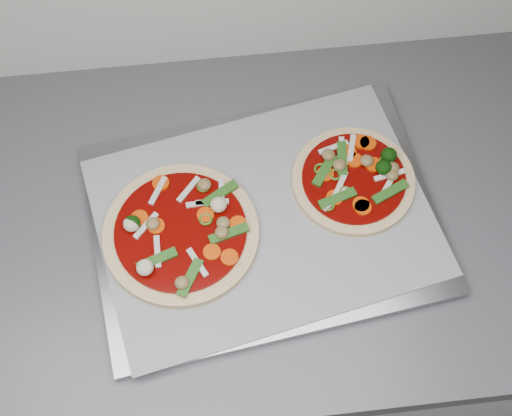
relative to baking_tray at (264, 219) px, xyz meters
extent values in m
cube|color=beige|center=(-0.39, 0.01, -0.48)|extent=(3.60, 0.60, 0.86)
cube|color=#56555C|center=(-0.39, 0.01, -0.03)|extent=(3.60, 0.60, 0.04)
cube|color=gray|center=(0.00, 0.00, 0.00)|extent=(0.54, 0.43, 0.02)
cube|color=gray|center=(0.00, 0.00, 0.01)|extent=(0.53, 0.43, 0.00)
cylinder|color=#DCBA80|center=(-0.12, -0.02, 0.02)|extent=(0.25, 0.25, 0.01)
cylinder|color=#6B0904|center=(-0.12, -0.02, 0.02)|extent=(0.21, 0.21, 0.00)
cube|color=#2D631A|center=(-0.16, -0.06, 0.03)|extent=(0.06, 0.03, 0.00)
ellipsoid|color=olive|center=(-0.16, -0.01, 0.03)|extent=(0.02, 0.02, 0.01)
ellipsoid|color=beige|center=(-0.19, 0.00, 0.04)|extent=(0.03, 0.03, 0.02)
torus|color=#395412|center=(-0.08, 0.05, 0.03)|extent=(0.03, 0.03, 0.00)
ellipsoid|color=olive|center=(-0.08, 0.05, 0.03)|extent=(0.02, 0.02, 0.01)
cylinder|color=#DF4205|center=(-0.15, -0.01, 0.03)|extent=(0.03, 0.03, 0.00)
cylinder|color=#DF4205|center=(-0.06, -0.07, 0.03)|extent=(0.03, 0.03, 0.00)
ellipsoid|color=olive|center=(-0.06, -0.02, 0.03)|extent=(0.02, 0.02, 0.01)
cube|color=#2D631A|center=(-0.11, -0.09, 0.03)|extent=(0.04, 0.06, 0.00)
cube|color=beige|center=(-0.15, 0.05, 0.03)|extent=(0.03, 0.05, 0.00)
cube|color=#2D631A|center=(-0.05, -0.03, 0.03)|extent=(0.06, 0.03, 0.00)
cube|color=beige|center=(-0.07, 0.02, 0.03)|extent=(0.05, 0.01, 0.00)
torus|color=#395412|center=(-0.08, 0.00, 0.03)|extent=(0.03, 0.03, 0.00)
cylinder|color=#DF4205|center=(-0.04, -0.02, 0.03)|extent=(0.03, 0.03, 0.00)
cylinder|color=#DF4205|center=(-0.08, -0.06, 0.03)|extent=(0.04, 0.04, 0.00)
cube|color=beige|center=(-0.09, 0.02, 0.03)|extent=(0.05, 0.01, 0.00)
cube|color=beige|center=(-0.17, -0.01, 0.03)|extent=(0.04, 0.04, 0.00)
cube|color=beige|center=(-0.11, 0.05, 0.03)|extent=(0.04, 0.04, 0.00)
ellipsoid|color=beige|center=(-0.17, -0.07, 0.04)|extent=(0.03, 0.03, 0.02)
cylinder|color=#DF4205|center=(-0.14, 0.06, 0.03)|extent=(0.03, 0.03, 0.00)
cube|color=beige|center=(-0.06, 0.03, 0.03)|extent=(0.01, 0.05, 0.00)
cylinder|color=#DF4205|center=(-0.08, 0.00, 0.03)|extent=(0.03, 0.03, 0.00)
cube|color=beige|center=(-0.15, -0.05, 0.03)|extent=(0.01, 0.05, 0.00)
ellipsoid|color=#0C3205|center=(-0.19, 0.00, 0.04)|extent=(0.03, 0.03, 0.02)
ellipsoid|color=olive|center=(-0.06, -0.03, 0.03)|extent=(0.02, 0.02, 0.01)
ellipsoid|color=olive|center=(-0.12, -0.10, 0.03)|extent=(0.03, 0.03, 0.01)
cube|color=#2D631A|center=(-0.06, 0.03, 0.03)|extent=(0.06, 0.04, 0.00)
ellipsoid|color=beige|center=(-0.06, 0.01, 0.04)|extent=(0.03, 0.03, 0.02)
cylinder|color=#DF4205|center=(-0.18, 0.01, 0.03)|extent=(0.03, 0.03, 0.00)
cube|color=beige|center=(-0.10, -0.07, 0.03)|extent=(0.03, 0.05, 0.00)
cylinder|color=#DCBA80|center=(0.14, 0.04, 0.02)|extent=(0.22, 0.22, 0.01)
cylinder|color=#6B0904|center=(0.14, 0.04, 0.02)|extent=(0.19, 0.19, 0.00)
cylinder|color=#DF4205|center=(0.14, 0.00, 0.03)|extent=(0.03, 0.03, 0.00)
cylinder|color=#DF4205|center=(0.10, 0.01, 0.03)|extent=(0.03, 0.03, 0.00)
ellipsoid|color=olive|center=(0.20, 0.05, 0.03)|extent=(0.03, 0.03, 0.01)
cylinder|color=#DF4205|center=(0.17, 0.10, 0.03)|extent=(0.04, 0.04, 0.00)
cube|color=beige|center=(0.19, 0.04, 0.03)|extent=(0.05, 0.02, 0.00)
ellipsoid|color=olive|center=(0.11, 0.08, 0.03)|extent=(0.02, 0.02, 0.01)
ellipsoid|color=#0C3205|center=(0.19, 0.07, 0.03)|extent=(0.03, 0.03, 0.02)
cube|color=beige|center=(0.19, 0.03, 0.03)|extent=(0.03, 0.04, 0.00)
torus|color=#395412|center=(0.19, 0.06, 0.03)|extent=(0.03, 0.03, 0.00)
cube|color=#2D631A|center=(0.11, 0.01, 0.03)|extent=(0.06, 0.03, 0.00)
ellipsoid|color=olive|center=(0.19, 0.05, 0.03)|extent=(0.02, 0.02, 0.01)
ellipsoid|color=#0C3205|center=(0.18, 0.05, 0.03)|extent=(0.03, 0.03, 0.02)
cylinder|color=#DF4205|center=(0.14, -0.01, 0.03)|extent=(0.03, 0.03, 0.00)
cube|color=#2D631A|center=(0.19, 0.01, 0.03)|extent=(0.06, 0.04, 0.00)
cube|color=#2D631A|center=(0.13, 0.07, 0.03)|extent=(0.02, 0.06, 0.00)
torus|color=#395412|center=(0.19, 0.06, 0.03)|extent=(0.02, 0.02, 0.00)
cylinder|color=#DF4205|center=(0.14, 0.09, 0.03)|extent=(0.03, 0.03, 0.00)
cube|color=beige|center=(0.12, 0.10, 0.03)|extent=(0.05, 0.02, 0.00)
cylinder|color=#DF4205|center=(0.17, 0.06, 0.03)|extent=(0.04, 0.04, 0.00)
torus|color=#395412|center=(0.12, 0.02, 0.03)|extent=(0.03, 0.03, 0.00)
cylinder|color=#DF4205|center=(0.16, 0.10, 0.03)|extent=(0.03, 0.03, 0.00)
cube|color=beige|center=(0.12, 0.03, 0.03)|extent=(0.03, 0.05, 0.00)
torus|color=#395412|center=(0.11, 0.05, 0.03)|extent=(0.02, 0.02, 0.00)
cube|color=beige|center=(0.14, 0.09, 0.03)|extent=(0.02, 0.05, 0.00)
ellipsoid|color=olive|center=(0.16, 0.06, 0.03)|extent=(0.03, 0.03, 0.01)
cylinder|color=#DF4205|center=(0.10, 0.05, 0.03)|extent=(0.03, 0.03, 0.00)
torus|color=#395412|center=(0.09, 0.06, 0.03)|extent=(0.03, 0.03, 0.00)
ellipsoid|color=olive|center=(0.12, 0.06, 0.03)|extent=(0.02, 0.02, 0.01)
cube|color=beige|center=(0.13, 0.09, 0.03)|extent=(0.01, 0.05, 0.00)
ellipsoid|color=olive|center=(0.19, 0.04, 0.03)|extent=(0.03, 0.03, 0.01)
cylinder|color=#DF4205|center=(0.14, 0.07, 0.03)|extent=(0.03, 0.03, 0.00)
torus|color=#395412|center=(0.09, 0.00, 0.03)|extent=(0.03, 0.03, 0.00)
cube|color=beige|center=(0.10, 0.01, 0.03)|extent=(0.04, 0.04, 0.00)
cube|color=#2D631A|center=(0.10, 0.06, 0.03)|extent=(0.05, 0.06, 0.00)
camera|label=1|loc=(-0.06, -0.46, 0.94)|focal=50.00mm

